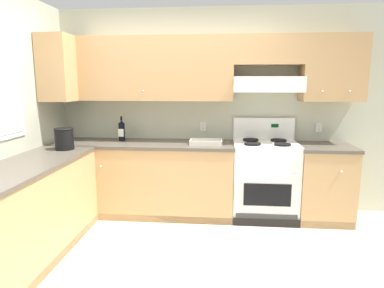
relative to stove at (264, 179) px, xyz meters
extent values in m
plane|color=beige|center=(-1.05, -1.25, -0.48)|extent=(7.04, 7.04, 0.00)
cube|color=#B7BAA3|center=(-0.59, 0.37, 0.80)|extent=(4.68, 0.12, 2.55)
cube|color=tan|center=(-1.47, 0.13, 1.32)|extent=(2.13, 0.34, 0.76)
cube|color=tan|center=(0.75, 0.13, 1.32)|extent=(0.70, 0.34, 0.76)
cube|color=tan|center=(0.00, 0.13, 1.53)|extent=(0.80, 0.34, 0.34)
cube|color=white|center=(0.00, 0.09, 1.14)|extent=(0.80, 0.46, 0.17)
cube|color=white|center=(0.00, -0.13, 1.07)|extent=(0.80, 0.03, 0.04)
sphere|color=silver|center=(-1.47, -0.05, 1.06)|extent=(0.02, 0.02, 0.02)
sphere|color=silver|center=(0.60, -0.05, 1.06)|extent=(0.02, 0.02, 0.02)
sphere|color=silver|center=(0.90, -0.05, 1.06)|extent=(0.02, 0.02, 0.02)
cube|color=silver|center=(-0.77, 0.29, 0.60)|extent=(0.08, 0.01, 0.12)
cube|color=silver|center=(-0.77, 0.29, 0.62)|extent=(0.03, 0.00, 0.03)
cube|color=silver|center=(-0.77, 0.29, 0.58)|extent=(0.03, 0.00, 0.03)
cube|color=silver|center=(0.68, 0.29, 0.60)|extent=(0.08, 0.01, 0.12)
cube|color=silver|center=(0.68, 0.29, 0.62)|extent=(0.03, 0.00, 0.03)
cube|color=silver|center=(0.68, 0.29, 0.58)|extent=(0.03, 0.00, 0.03)
cube|color=tan|center=(-2.43, -0.05, 1.32)|extent=(0.34, 0.64, 0.76)
cube|color=tan|center=(-1.48, -0.01, -0.04)|extent=(2.20, 0.61, 0.87)
cube|color=#51493F|center=(-1.48, -0.01, 0.41)|extent=(2.22, 0.63, 0.04)
cube|color=tan|center=(0.69, -0.01, -0.04)|extent=(0.61, 0.61, 0.87)
cube|color=#51493F|center=(0.69, -0.01, 0.41)|extent=(0.64, 0.63, 0.04)
cube|color=black|center=(-0.79, -0.28, -0.43)|extent=(3.54, 0.06, 0.09)
sphere|color=silver|center=(-1.92, -0.33, 0.20)|extent=(0.03, 0.03, 0.03)
sphere|color=silver|center=(0.78, -0.33, 0.20)|extent=(0.03, 0.03, 0.03)
cube|color=tan|center=(-2.30, -1.26, -0.04)|extent=(0.61, 1.89, 0.87)
cube|color=#51493F|center=(-2.30, -1.26, 0.41)|extent=(0.63, 1.91, 0.04)
cube|color=black|center=(-2.02, -1.26, -0.43)|extent=(0.06, 1.85, 0.09)
cube|color=white|center=(0.00, 0.00, -0.02)|extent=(0.76, 0.58, 0.91)
cube|color=black|center=(0.00, -0.30, -0.10)|extent=(0.53, 0.01, 0.26)
cylinder|color=silver|center=(0.00, -0.32, 0.14)|extent=(0.65, 0.02, 0.02)
cube|color=#333333|center=(0.00, -0.30, -0.38)|extent=(0.70, 0.01, 0.11)
cube|color=white|center=(0.00, 0.00, 0.44)|extent=(0.76, 0.58, 0.02)
cube|color=white|center=(0.00, 0.27, 0.58)|extent=(0.76, 0.04, 0.29)
cube|color=#053F0C|center=(0.13, 0.25, 0.63)|extent=(0.09, 0.01, 0.04)
cylinder|color=black|center=(-0.17, -0.14, 0.46)|extent=(0.19, 0.19, 0.02)
cylinder|color=black|center=(-0.17, -0.14, 0.45)|extent=(0.07, 0.07, 0.01)
cylinder|color=black|center=(0.17, -0.14, 0.46)|extent=(0.19, 0.19, 0.02)
cylinder|color=black|center=(0.17, -0.14, 0.45)|extent=(0.07, 0.07, 0.01)
cylinder|color=black|center=(-0.17, 0.14, 0.46)|extent=(0.19, 0.19, 0.02)
cylinder|color=black|center=(-0.17, 0.14, 0.45)|extent=(0.07, 0.07, 0.01)
cylinder|color=black|center=(0.17, 0.14, 0.46)|extent=(0.19, 0.19, 0.02)
cylinder|color=black|center=(0.17, 0.14, 0.45)|extent=(0.07, 0.07, 0.01)
cylinder|color=white|center=(-0.21, 0.25, 0.55)|extent=(0.04, 0.02, 0.04)
cylinder|color=white|center=(-0.07, 0.25, 0.55)|extent=(0.04, 0.02, 0.04)
cylinder|color=white|center=(0.07, 0.25, 0.55)|extent=(0.04, 0.02, 0.04)
cylinder|color=white|center=(0.21, 0.25, 0.55)|extent=(0.04, 0.02, 0.04)
cylinder|color=black|center=(-1.79, 0.10, 0.54)|extent=(0.08, 0.08, 0.22)
cone|color=black|center=(-1.79, 0.10, 0.67)|extent=(0.08, 0.08, 0.04)
cylinder|color=black|center=(-1.79, 0.10, 0.73)|extent=(0.03, 0.03, 0.08)
cylinder|color=gold|center=(-1.79, 0.10, 0.75)|extent=(0.03, 0.03, 0.02)
cube|color=silver|center=(-1.79, 0.06, 0.54)|extent=(0.07, 0.00, 0.10)
cube|color=beige|center=(-0.71, -0.06, 0.44)|extent=(0.31, 0.18, 0.02)
cube|color=beige|center=(-0.71, -0.17, 0.46)|extent=(0.38, 0.01, 0.06)
cube|color=beige|center=(-0.71, 0.04, 0.46)|extent=(0.38, 0.01, 0.06)
cube|color=beige|center=(-0.90, -0.06, 0.46)|extent=(0.01, 0.19, 0.06)
cube|color=beige|center=(-0.53, -0.06, 0.46)|extent=(0.01, 0.19, 0.06)
cylinder|color=black|center=(-2.24, -0.52, 0.55)|extent=(0.20, 0.20, 0.23)
torus|color=black|center=(-2.24, -0.52, 0.66)|extent=(0.21, 0.21, 0.01)
camera|label=1|loc=(-0.51, -4.03, 1.15)|focal=31.63mm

